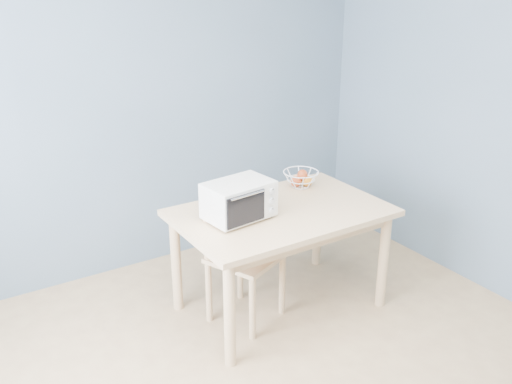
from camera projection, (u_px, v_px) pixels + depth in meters
room at (325, 204)px, 2.48m from camera, size 4.01×4.51×2.61m
dining_table at (281, 224)px, 3.85m from camera, size 1.40×0.90×0.75m
toaster_oven at (237, 200)px, 3.63m from camera, size 0.46×0.36×0.25m
fruit_basket at (301, 178)px, 4.20m from camera, size 0.33×0.33×0.13m
dining_chair at (241, 258)px, 3.83m from camera, size 0.55×0.55×0.90m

